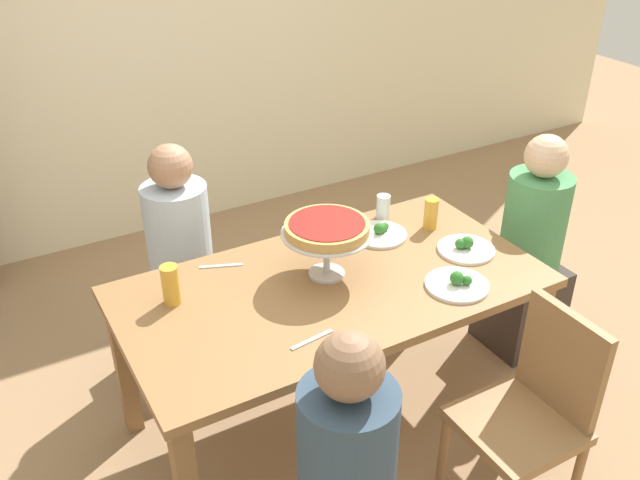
% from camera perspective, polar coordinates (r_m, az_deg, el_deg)
% --- Properties ---
extents(ground_plane, '(12.00, 12.00, 0.00)m').
position_cam_1_polar(ground_plane, '(3.25, 0.90, -14.47)').
color(ground_plane, '#9E7A56').
extents(rear_partition, '(8.00, 0.12, 2.80)m').
position_cam_1_polar(rear_partition, '(4.44, -14.19, 17.79)').
color(rear_partition, beige).
rests_on(rear_partition, ground_plane).
extents(dining_table, '(1.71, 0.90, 0.74)m').
position_cam_1_polar(dining_table, '(2.83, 1.00, -5.04)').
color(dining_table, olive).
rests_on(dining_table, ground_plane).
extents(diner_far_left, '(0.34, 0.34, 1.15)m').
position_cam_1_polar(diner_far_left, '(3.37, -11.27, -2.71)').
color(diner_far_left, '#382D28').
rests_on(diner_far_left, ground_plane).
extents(diner_head_east, '(0.34, 0.34, 1.15)m').
position_cam_1_polar(diner_head_east, '(3.55, 16.82, -1.65)').
color(diner_head_east, '#382D28').
rests_on(diner_head_east, ground_plane).
extents(chair_near_right, '(0.40, 0.40, 0.87)m').
position_cam_1_polar(chair_near_right, '(2.71, 17.18, -13.10)').
color(chair_near_right, olive).
rests_on(chair_near_right, ground_plane).
extents(deep_dish_pizza_stand, '(0.37, 0.37, 0.24)m').
position_cam_1_polar(deep_dish_pizza_stand, '(2.73, 0.58, 0.75)').
color(deep_dish_pizza_stand, silver).
rests_on(deep_dish_pizza_stand, dining_table).
extents(salad_plate_near_diner, '(0.25, 0.25, 0.07)m').
position_cam_1_polar(salad_plate_near_diner, '(3.06, 11.97, -0.63)').
color(salad_plate_near_diner, white).
rests_on(salad_plate_near_diner, dining_table).
extents(salad_plate_far_diner, '(0.25, 0.25, 0.06)m').
position_cam_1_polar(salad_plate_far_diner, '(3.12, 4.97, 0.60)').
color(salad_plate_far_diner, white).
rests_on(salad_plate_far_diner, dining_table).
extents(salad_plate_spare, '(0.26, 0.26, 0.07)m').
position_cam_1_polar(salad_plate_spare, '(2.81, 11.30, -3.56)').
color(salad_plate_spare, white).
rests_on(salad_plate_spare, dining_table).
extents(beer_glass_amber_tall, '(0.07, 0.07, 0.16)m').
position_cam_1_polar(beer_glass_amber_tall, '(2.69, -12.24, -3.65)').
color(beer_glass_amber_tall, gold).
rests_on(beer_glass_amber_tall, dining_table).
extents(beer_glass_amber_short, '(0.06, 0.06, 0.15)m').
position_cam_1_polar(beer_glass_amber_short, '(3.18, 9.16, 2.17)').
color(beer_glass_amber_short, gold).
rests_on(beer_glass_amber_short, dining_table).
extents(water_glass_clear_near, '(0.06, 0.06, 0.12)m').
position_cam_1_polar(water_glass_clear_near, '(3.25, 5.25, 2.76)').
color(water_glass_clear_near, white).
rests_on(water_glass_clear_near, dining_table).
extents(cutlery_fork_near, '(0.18, 0.04, 0.00)m').
position_cam_1_polar(cutlery_fork_near, '(2.48, -0.67, -8.25)').
color(cutlery_fork_near, silver).
rests_on(cutlery_fork_near, dining_table).
extents(cutlery_knife_near, '(0.17, 0.08, 0.00)m').
position_cam_1_polar(cutlery_knife_near, '(2.92, -8.20, -2.13)').
color(cutlery_knife_near, silver).
rests_on(cutlery_knife_near, dining_table).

